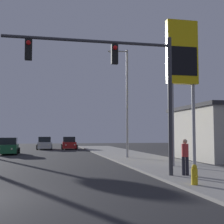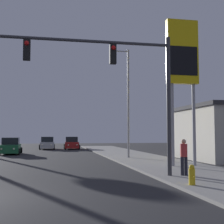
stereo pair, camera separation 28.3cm
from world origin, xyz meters
name	(u,v)px [view 2 (the right image)]	position (x,y,z in m)	size (l,w,h in m)	color
sidewalk_right	(157,163)	(9.50, 10.00, 0.06)	(5.00, 60.00, 0.12)	gray
car_red	(72,144)	(5.01, 32.34, 0.76)	(2.04, 4.34, 1.68)	maroon
car_silver	(47,144)	(1.73, 32.77, 0.76)	(2.04, 4.33, 1.68)	#B7B7BC
car_green	(11,147)	(-1.73, 22.49, 0.76)	(2.04, 4.34, 1.68)	#195933
traffic_light_mast	(122,74)	(5.53, 3.18, 4.75)	(7.73, 0.36, 6.50)	#38383D
street_lamp	(127,97)	(8.47, 14.51, 5.12)	(1.74, 0.24, 9.00)	#99999E
gas_station_sign	(182,60)	(10.27, 7.27, 6.62)	(2.00, 0.42, 9.00)	#99999E
fire_hydrant	(192,175)	(7.59, 0.46, 0.49)	(0.24, 0.34, 0.76)	gold
pedestrian_on_sidewalk	(184,155)	(8.43, 3.08, 1.03)	(0.34, 0.32, 1.67)	#23232D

